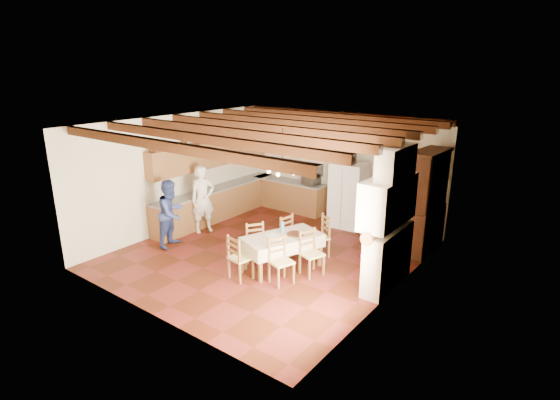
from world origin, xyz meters
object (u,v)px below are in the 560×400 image
Objects in this scene: dining_table at (282,239)px; chair_end_far at (319,236)px; hutch at (426,202)px; chair_right_near at (281,261)px; chair_left_far at (281,233)px; microwave at (311,180)px; chair_left_near at (253,240)px; person_woman_red at (373,224)px; person_woman_blue at (171,213)px; refrigerator at (348,195)px; chair_end_near at (241,257)px; chair_right_far at (312,253)px; person_man at (203,199)px.

chair_end_far is at bearing 72.70° from dining_table.
chair_right_near is at bearing -114.38° from hutch.
chair_left_far is 2.93m from microwave.
microwave is (-1.77, 2.35, 0.56)m from chair_end_far.
person_woman_red reaches higher than chair_left_near.
chair_end_far is 0.59× the size of person_woman_blue.
chair_end_far is (-1.78, -1.70, -0.72)m from hutch.
hutch is 4.02m from chair_left_near.
chair_end_near is (-0.24, -4.01, -0.39)m from refrigerator.
refrigerator is 4.04m from chair_end_near.
chair_right_far is (0.81, -3.00, -0.39)m from refrigerator.
chair_end_near is 2.52m from person_woman_blue.
dining_table is 1.92× the size of chair_right_near.
hutch is at bearing 170.15° from person_woman_red.
person_man reaches higher than refrigerator.
chair_left_far is (-0.49, 0.61, -0.16)m from dining_table.
dining_table is at bearing 131.51° from chair_left_near.
person_man is (-2.92, 0.48, 0.24)m from dining_table.
chair_right_near is at bearing 178.30° from chair_right_far.
chair_left_far is at bearing 86.66° from chair_right_far.
refrigerator is 2.26m from hutch.
person_woman_red is at bearing -76.67° from person_woman_blue.
chair_right_far and chair_end_near have the same top height.
person_woman_blue reaches higher than chair_right_near.
chair_left_far is 2.08m from person_woman_red.
person_man is (-2.18, 0.58, 0.40)m from chair_left_near.
hutch is 3.73m from chair_right_near.
refrigerator reaches higher than chair_right_far.
dining_table is 2.97m from person_man.
hutch is at bearing 4.61° from microwave.
chair_right_far is at bearing -126.11° from chair_end_near.
chair_left_near and chair_right_near have the same top height.
chair_left_near is 2.67m from person_woman_red.
person_man is (-2.43, -0.14, 0.40)m from chair_left_far.
dining_table is 0.76m from chair_left_near.
chair_end_near is at bearing -60.50° from microwave.
chair_right_near is 2.36m from person_woman_red.
refrigerator is 0.73× the size of hutch.
chair_right_far is 1.64m from person_woman_red.
microwave is at bearing -33.49° from person_woman_blue.
chair_end_near is (0.13, -1.54, 0.00)m from chair_left_far.
dining_table is at bearing -125.19° from hutch.
person_woman_red is at bearing -2.88° from chair_right_far.
chair_end_far is 3.54m from person_woman_blue.
chair_end_near is 2.01m from chair_end_far.
dining_table is 0.72m from chair_right_far.
person_man is at bearing -78.03° from chair_left_far.
dining_table is 1.03m from chair_end_far.
chair_right_near and chair_right_far have the same top height.
chair_end_far is at bearing 169.86° from chair_left_near.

